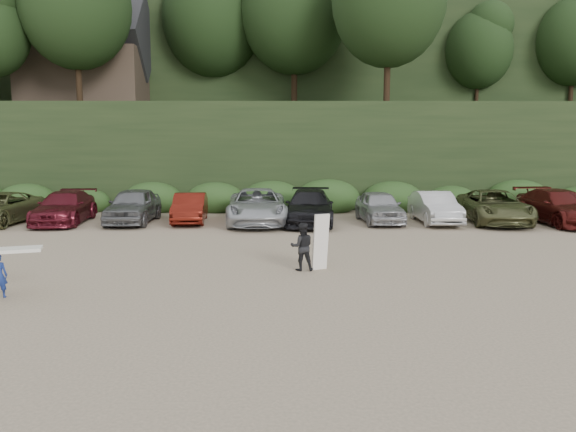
{
  "coord_description": "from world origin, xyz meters",
  "views": [
    {
      "loc": [
        1.64,
        -16.06,
        3.88
      ],
      "look_at": [
        1.77,
        3.0,
        1.3
      ],
      "focal_mm": 35.0,
      "sensor_mm": 36.0,
      "label": 1
    }
  ],
  "objects": [
    {
      "name": "ground",
      "position": [
        0.0,
        0.0,
        0.0
      ],
      "size": [
        120.0,
        120.0,
        0.0
      ],
      "primitive_type": "plane",
      "color": "tan",
      "rests_on": "ground"
    },
    {
      "name": "hillside_backdrop",
      "position": [
        -0.26,
        35.93,
        11.22
      ],
      "size": [
        90.0,
        41.5,
        28.0
      ],
      "color": "black",
      "rests_on": "ground"
    },
    {
      "name": "parked_cars",
      "position": [
        -0.61,
        10.05,
        0.77
      ],
      "size": [
        33.95,
        6.04,
        1.65
      ],
      "color": "#AAAAAF",
      "rests_on": "ground"
    },
    {
      "name": "adult_surfer",
      "position": [
        2.22,
        0.44,
        0.74
      ],
      "size": [
        1.2,
        0.6,
        1.71
      ],
      "color": "black",
      "rests_on": "ground"
    }
  ]
}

